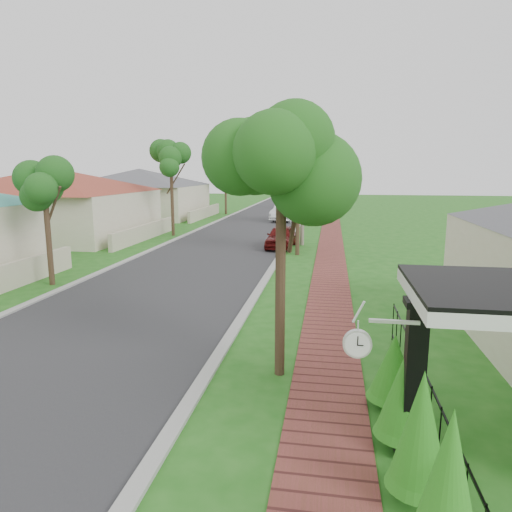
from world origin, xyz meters
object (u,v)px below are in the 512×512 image
Objects in this scene: near_tree at (282,159)px; station_clock at (360,342)px; porch_post at (414,387)px; parked_car_white at (285,212)px; parked_car_red at (281,237)px; utility_pole at (303,182)px.

near_tree is 5.46× the size of station_clock.
station_clock is at bearing -155.07° from porch_post.
near_tree is (-2.35, 2.50, 3.49)m from porch_post.
parked_car_white is at bearing 97.55° from station_clock.
near_tree is at bearing -81.66° from parked_car_red.
near_tree is at bearing 117.18° from station_clock.
parked_car_white is 4.58× the size of station_clock.
station_clock is at bearing -74.34° from parked_car_white.
utility_pole reaches higher than parked_car_white.
parked_car_red is at bearing 102.25° from porch_post.
utility_pole is (-0.67, 17.79, -0.88)m from near_tree.
parked_car_red is 0.51× the size of utility_pole.
near_tree reaches higher than station_clock.
porch_post is 1.26m from station_clock.
parked_car_red is 3.51× the size of station_clock.
parked_car_white is at bearing 96.96° from parked_car_red.
porch_post is 0.44× the size of near_tree.
porch_post is 4.90m from near_tree.
parked_car_white is 13.80m from utility_pole.
parked_car_white is at bearing 99.08° from porch_post.
station_clock is at bearing -62.82° from near_tree.
utility_pole reaches higher than porch_post.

